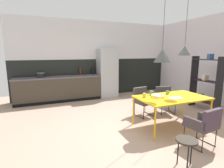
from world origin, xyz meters
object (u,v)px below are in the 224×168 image
object	(u,v)px
bottle_wine_green	(80,72)
pendant_lamp_over_table_far	(185,50)
open_book	(175,98)
side_stool	(187,142)
armchair_near_window	(143,98)
fruit_bowl	(158,96)
mug_dark_espresso	(151,93)
open_shelf_unit	(205,82)
armchair_head_of_table	(165,96)
cooking_pot	(41,75)
mug_wide_latte	(168,92)
armchair_far_side	(205,122)
refrigerator_column	(107,73)
bottle_spice_small	(92,71)
mug_white_ceramic	(145,95)
pendant_lamp_over_table_near	(162,55)
dining_table	(172,99)

from	to	relation	value
bottle_wine_green	pendant_lamp_over_table_far	bearing A→B (deg)	-63.50
open_book	side_stool	distance (m)	1.47
armchair_near_window	side_stool	size ratio (longest dim) A/B	1.71
fruit_bowl	pendant_lamp_over_table_far	world-z (taller)	pendant_lamp_over_table_far
mug_dark_espresso	open_shelf_unit	size ratio (longest dim) A/B	0.07
armchair_head_of_table	cooking_pot	world-z (taller)	cooking_pot
mug_wide_latte	pendant_lamp_over_table_far	bearing A→B (deg)	-39.50
armchair_near_window	armchair_far_side	size ratio (longest dim) A/B	1.02
refrigerator_column	open_shelf_unit	size ratio (longest dim) A/B	1.11
bottle_spice_small	side_stool	size ratio (longest dim) A/B	0.71
armchair_far_side	armchair_head_of_table	distance (m)	1.94
refrigerator_column	bottle_spice_small	distance (m)	0.59
fruit_bowl	mug_dark_espresso	size ratio (longest dim) A/B	2.41
armchair_near_window	pendant_lamp_over_table_far	xyz separation A→B (m)	(0.53, -0.86, 1.30)
mug_white_ceramic	open_shelf_unit	size ratio (longest dim) A/B	0.07
fruit_bowl	mug_dark_espresso	bearing A→B (deg)	88.38
mug_white_ceramic	open_shelf_unit	distance (m)	2.51
bottle_wine_green	pendant_lamp_over_table_near	size ratio (longest dim) A/B	0.22
dining_table	pendant_lamp_over_table_near	xyz separation A→B (m)	(-0.33, 0.02, 1.00)
open_book	mug_dark_espresso	world-z (taller)	mug_dark_espresso
mug_white_ceramic	cooking_pot	xyz separation A→B (m)	(-2.19, 3.17, 0.20)
open_book	mug_wide_latte	size ratio (longest dim) A/B	2.62
dining_table	bottle_wine_green	bearing A→B (deg)	111.74
open_book	bottle_spice_small	world-z (taller)	bottle_spice_small
armchair_near_window	mug_dark_espresso	xyz separation A→B (m)	(-0.13, -0.57, 0.28)
armchair_head_of_table	pendant_lamp_over_table_near	world-z (taller)	pendant_lamp_over_table_near
armchair_far_side	open_shelf_unit	xyz separation A→B (m)	(1.93, 1.62, 0.38)
mug_wide_latte	bottle_wine_green	xyz separation A→B (m)	(-1.47, 3.25, 0.25)
bottle_spice_small	pendant_lamp_over_table_far	world-z (taller)	pendant_lamp_over_table_far
side_stool	armchair_far_side	bearing A→B (deg)	22.43
pendant_lamp_over_table_far	mug_dark_espresso	bearing A→B (deg)	156.57
armchair_far_side	armchair_near_window	bearing A→B (deg)	87.16
dining_table	mug_wide_latte	world-z (taller)	mug_wide_latte
fruit_bowl	open_shelf_unit	world-z (taller)	open_shelf_unit
fruit_bowl	bottle_wine_green	size ratio (longest dim) A/B	1.00
fruit_bowl	mug_wide_latte	xyz separation A→B (m)	(0.43, 0.17, 0.00)
refrigerator_column	side_stool	xyz separation A→B (m)	(-0.47, -4.59, -0.54)
mug_white_ceramic	mug_dark_espresso	bearing A→B (deg)	25.05
armchair_far_side	side_stool	bearing A→B (deg)	-164.33
open_book	open_shelf_unit	size ratio (longest dim) A/B	0.18
mug_wide_latte	pendant_lamp_over_table_far	world-z (taller)	pendant_lamp_over_table_far
dining_table	side_stool	bearing A→B (deg)	-122.87
mug_wide_latte	open_shelf_unit	world-z (taller)	open_shelf_unit
open_shelf_unit	cooking_pot	bearing A→B (deg)	-120.48
armchair_head_of_table	mug_white_ceramic	distance (m)	1.35
refrigerator_column	armchair_far_side	bearing A→B (deg)	-86.24
fruit_bowl	mug_white_ceramic	distance (m)	0.30
mug_wide_latte	armchair_head_of_table	bearing A→B (deg)	54.10
cooking_pot	open_shelf_unit	distance (m)	5.40
mug_wide_latte	pendant_lamp_over_table_far	distance (m)	1.07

